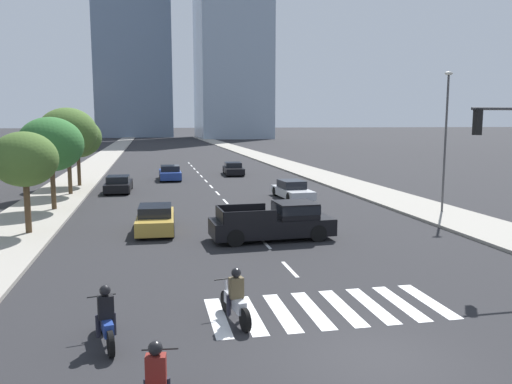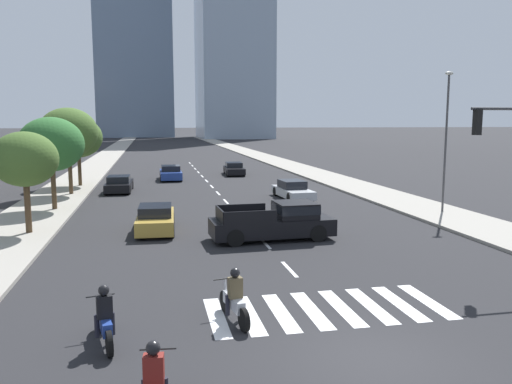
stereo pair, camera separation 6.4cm
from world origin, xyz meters
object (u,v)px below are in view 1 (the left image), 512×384
motorcycle_third (235,300)px  street_lamp_east (446,132)px  pickup_truck (278,222)px  sedan_gold_4 (156,219)px  sedan_blue_2 (170,173)px  sedan_silver_0 (292,190)px  street_tree_nearest (24,160)px  street_tree_second (51,144)px  sedan_black_1 (119,184)px  street_tree_fourth (77,138)px  sedan_black_3 (233,169)px  motorcycle_trailing (106,321)px  street_tree_third (68,133)px

motorcycle_third → street_lamp_east: bearing=-58.0°
pickup_truck → sedan_gold_4: bearing=149.8°
motorcycle_third → sedan_blue_2: bearing=-10.3°
motorcycle_third → sedan_silver_0: size_ratio=0.44×
sedan_silver_0 → street_lamp_east: bearing=39.2°
motorcycle_third → street_tree_nearest: bearing=21.6°
motorcycle_third → street_tree_second: (-7.75, 18.68, 3.37)m
sedan_black_1 → street_lamp_east: bearing=-123.7°
sedan_blue_2 → street_tree_second: (-7.37, -15.21, 3.35)m
pickup_truck → street_tree_second: bearing=136.8°
street_tree_nearest → street_tree_fourth: (0.00, 17.93, 0.44)m
sedan_black_1 → sedan_black_3: bearing=-43.2°
motorcycle_trailing → street_tree_nearest: street_tree_nearest is taller
street_tree_third → sedan_black_3: bearing=41.2°
pickup_truck → street_tree_nearest: size_ratio=1.19×
pickup_truck → street_tree_second: 15.11m
sedan_gold_4 → street_lamp_east: size_ratio=0.56×
motorcycle_trailing → street_tree_third: street_tree_third is taller
motorcycle_trailing → street_tree_second: size_ratio=0.39×
motorcycle_trailing → sedan_black_3: motorcycle_trailing is taller
motorcycle_third → sedan_gold_4: bearing=-1.7°
street_lamp_east → sedan_blue_2: bearing=125.5°
motorcycle_third → street_tree_third: (-7.75, 25.17, 3.92)m
pickup_truck → street_lamp_east: 12.28m
street_tree_fourth → motorcycle_third: bearing=-75.5°
street_tree_second → motorcycle_third: bearing=-67.5°
sedan_black_1 → sedan_black_3: (10.50, 10.57, -0.01)m
motorcycle_trailing → sedan_black_1: 27.42m
pickup_truck → sedan_silver_0: size_ratio=1.19×
sedan_black_3 → street_tree_nearest: (-13.75, -25.10, 2.99)m
street_tree_nearest → street_tree_fourth: street_tree_fourth is taller
street_tree_second → street_tree_third: size_ratio=0.89×
street_lamp_east → sedan_gold_4: bearing=-174.9°
motorcycle_third → street_tree_second: 20.50m
sedan_black_1 → street_tree_nearest: street_tree_nearest is taller
motorcycle_third → motorcycle_trailing: bearing=92.1°
motorcycle_trailing → street_tree_third: (-4.49, 25.93, 3.92)m
sedan_black_3 → pickup_truck: bearing=-2.0°
street_lamp_east → street_tree_fourth: 27.68m
sedan_gold_4 → street_lamp_east: street_lamp_east is taller
sedan_gold_4 → street_lamp_east: 16.80m
sedan_black_3 → street_tree_nearest: 28.77m
pickup_truck → sedan_blue_2: bearing=96.3°
motorcycle_third → sedan_black_1: size_ratio=0.44×
sedan_blue_2 → street_tree_second: bearing=154.1°
street_tree_second → street_tree_third: street_tree_third is taller
street_tree_second → sedan_gold_4: bearing=-49.5°
motorcycle_trailing → street_tree_fourth: street_tree_fourth is taller
sedan_blue_2 → street_lamp_east: street_lamp_east is taller
pickup_truck → sedan_silver_0: 12.39m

